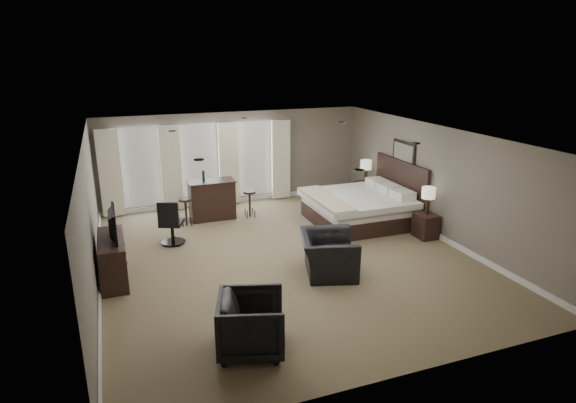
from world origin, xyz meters
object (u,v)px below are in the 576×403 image
object	(u,v)px
dresser	(113,259)
armchair_near	(328,248)
bed	(363,194)
nightstand_near	(426,226)
bar_stool_left	(186,212)
tv	(110,235)
bar_stool_right	(250,204)
lamp_far	(366,171)
bar_counter	(212,200)
lamp_near	(428,201)
armchair_far	(252,321)
desk_chair	(172,221)
nightstand_far	(365,193)

from	to	relation	value
dresser	armchair_near	bearing A→B (deg)	-16.26
bed	nightstand_near	distance (m)	1.77
nightstand_near	dresser	bearing A→B (deg)	178.12
dresser	bar_stool_left	world-z (taller)	dresser
nightstand_near	bar_stool_left	xyz separation A→B (m)	(-5.14, 2.78, 0.07)
tv	bar_stool_right	size ratio (longest dim) A/B	1.42
bed	nightstand_near	xyz separation A→B (m)	(0.89, -1.45, -0.48)
lamp_far	bed	bearing A→B (deg)	-121.54
bar_stool_left	bar_stool_right	size ratio (longest dim) A/B	1.02
tv	bar_counter	bearing A→B (deg)	-41.33
lamp_near	bar_stool_left	size ratio (longest dim) A/B	0.91
lamp_far	tv	world-z (taller)	lamp_far
nightstand_near	armchair_far	xyz separation A→B (m)	(-5.10, -2.89, 0.19)
bed	lamp_near	size ratio (longest dim) A/B	3.72
bar_stool_right	desk_chair	world-z (taller)	desk_chair
lamp_near	bar_stool_right	xyz separation A→B (m)	(-3.44, 2.91, -0.55)
lamp_near	armchair_far	distance (m)	5.88
lamp_far	bar_stool_right	size ratio (longest dim) A/B	0.94
desk_chair	armchair_near	bearing A→B (deg)	158.40
bed	dresser	world-z (taller)	bed
bar_counter	nightstand_near	bearing A→B (deg)	-35.01
dresser	armchair_far	xyz separation A→B (m)	(1.82, -3.12, 0.05)
lamp_near	bed	bearing A→B (deg)	121.54
nightstand_far	tv	size ratio (longest dim) A/B	0.61
nightstand_far	bar_stool_left	xyz separation A→B (m)	(-5.14, -0.12, 0.05)
armchair_far	bar_stool_left	xyz separation A→B (m)	(-0.04, 5.68, -0.13)
armchair_near	desk_chair	distance (m)	3.74
dresser	tv	xyz separation A→B (m)	(0.00, 0.00, 0.49)
lamp_near	armchair_near	world-z (taller)	lamp_near
armchair_near	bar_stool_left	size ratio (longest dim) A/B	1.72
nightstand_near	desk_chair	world-z (taller)	desk_chair
bar_counter	bar_stool_right	size ratio (longest dim) A/B	1.69
tv	nightstand_near	bearing A→B (deg)	-91.88
lamp_far	desk_chair	xyz separation A→B (m)	(-5.62, -1.20, -0.40)
nightstand_far	armchair_near	bearing A→B (deg)	-127.78
lamp_far	armchair_near	xyz separation A→B (m)	(-2.97, -3.83, -0.40)
dresser	desk_chair	size ratio (longest dim) A/B	1.39
armchair_near	lamp_near	bearing A→B (deg)	-55.56
armchair_far	bed	bearing A→B (deg)	-26.73
nightstand_far	desk_chair	bearing A→B (deg)	-167.98
lamp_near	bar_stool_left	distance (m)	5.87
nightstand_far	dresser	size ratio (longest dim) A/B	0.41
armchair_near	armchair_far	world-z (taller)	armchair_near
bed	tv	bearing A→B (deg)	-168.53
lamp_near	armchair_near	xyz separation A→B (m)	(-2.97, -0.93, -0.36)
lamp_near	tv	bearing A→B (deg)	178.12
desk_chair	armchair_far	bearing A→B (deg)	119.61
armchair_near	bar_stool_right	world-z (taller)	armchair_near
armchair_near	desk_chair	bearing A→B (deg)	62.34
armchair_far	armchair_near	bearing A→B (deg)	-29.95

